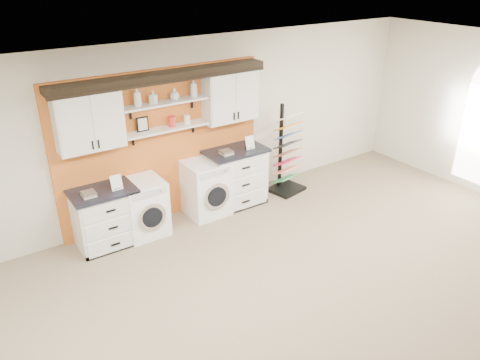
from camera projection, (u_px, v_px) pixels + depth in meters
ceiling at (371, 108)px, 3.60m from camera, size 10.00×10.00×0.00m
wall_back at (161, 133)px, 7.20m from camera, size 10.00×0.00×10.00m
accent_panel at (163, 146)px, 7.26m from camera, size 3.40×0.07×2.40m
upper_cabinet_left at (88, 120)px, 6.27m from camera, size 0.90×0.35×0.84m
upper_cabinet_right at (230, 95)px, 7.41m from camera, size 0.90×0.35×0.84m
shelf_lower at (166, 129)px, 7.00m from camera, size 1.32×0.28×0.03m
shelf_upper at (165, 103)px, 6.82m from camera, size 1.32×0.28×0.03m
crown_molding at (162, 75)px, 6.66m from camera, size 3.30×0.41×0.13m
picture_frame at (143, 124)px, 6.80m from camera, size 0.18×0.02×0.22m
canister_red at (172, 122)px, 7.00m from camera, size 0.11×0.11×0.16m
canister_cream at (187, 119)px, 7.13m from camera, size 0.10×0.10×0.14m
base_cabinet_left at (105, 217)px, 6.77m from camera, size 0.90×0.66×0.89m
base_cabinet_right at (236, 177)px, 7.89m from camera, size 1.02×0.66×1.00m
washer at (143, 207)px, 7.07m from camera, size 0.62×0.71×0.87m
dryer at (206, 188)px, 7.61m from camera, size 0.65×0.71×0.91m
sample_rack at (286, 164)px, 8.34m from camera, size 0.67×0.59×1.60m
soap_bottle_a at (137, 96)px, 6.55m from camera, size 0.15×0.15×0.29m
soap_bottle_b at (153, 97)px, 6.69m from camera, size 0.13×0.13×0.20m
soap_bottle_c at (174, 94)px, 6.86m from camera, size 0.19×0.19×0.18m
soap_bottle_d at (194, 87)px, 7.00m from camera, size 0.14×0.14×0.28m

